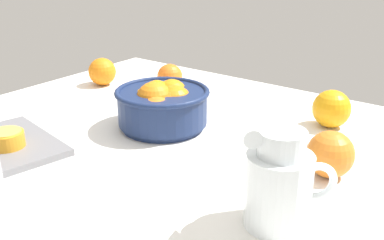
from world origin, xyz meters
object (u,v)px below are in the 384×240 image
object	(u,v)px
fruit_bowl	(162,105)
cutting_board	(6,145)
loose_orange_2	(170,77)
loose_orange_1	(330,154)
orange_half_0	(7,139)
juice_pitcher	(279,189)
loose_orange_0	(331,109)
loose_orange_3	(102,72)

from	to	relation	value
fruit_bowl	cutting_board	bearing A→B (deg)	-122.98
loose_orange_2	loose_orange_1	bearing A→B (deg)	-22.23
orange_half_0	loose_orange_1	world-z (taller)	loose_orange_1
juice_pitcher	cutting_board	bearing A→B (deg)	-170.72
orange_half_0	loose_orange_1	bearing A→B (deg)	28.16
loose_orange_0	loose_orange_3	world-z (taller)	loose_orange_0
orange_half_0	loose_orange_0	size ratio (longest dim) A/B	0.79
cutting_board	orange_half_0	bearing A→B (deg)	-20.44
cutting_board	loose_orange_0	bearing A→B (deg)	46.61
cutting_board	orange_half_0	size ratio (longest dim) A/B	3.63
loose_orange_2	fruit_bowl	bearing A→B (deg)	-53.85
loose_orange_2	loose_orange_3	world-z (taller)	loose_orange_3
loose_orange_3	fruit_bowl	bearing A→B (deg)	-22.25
loose_orange_0	loose_orange_1	distance (cm)	24.89
cutting_board	loose_orange_2	bearing A→B (deg)	88.67
juice_pitcher	loose_orange_0	size ratio (longest dim) A/B	1.86
loose_orange_0	loose_orange_2	world-z (taller)	loose_orange_0
fruit_bowl	juice_pitcher	size ratio (longest dim) A/B	1.32
fruit_bowl	orange_half_0	size ratio (longest dim) A/B	3.11
loose_orange_0	loose_orange_2	size ratio (longest dim) A/B	1.19
fruit_bowl	loose_orange_0	distance (cm)	39.04
loose_orange_1	juice_pitcher	bearing A→B (deg)	-91.68
loose_orange_1	loose_orange_2	world-z (taller)	loose_orange_1
orange_half_0	loose_orange_0	xyz separation A→B (cm)	(47.22, 53.25, 1.29)
juice_pitcher	loose_orange_3	size ratio (longest dim) A/B	2.00
juice_pitcher	loose_orange_2	bearing A→B (deg)	142.73
fruit_bowl	orange_half_0	distance (cm)	33.75
loose_orange_3	loose_orange_1	bearing A→B (deg)	-10.70
cutting_board	loose_orange_3	distance (cm)	46.88
loose_orange_0	orange_half_0	bearing A→B (deg)	-131.56
loose_orange_3	loose_orange_2	bearing A→B (deg)	25.71
cutting_board	loose_orange_3	bearing A→B (deg)	111.95
cutting_board	loose_orange_0	world-z (taller)	loose_orange_0
juice_pitcher	loose_orange_0	bearing A→B (deg)	100.71
loose_orange_0	loose_orange_1	xyz separation A→B (cm)	(8.70, -23.32, -0.04)
loose_orange_0	juice_pitcher	bearing A→B (deg)	-79.29
orange_half_0	loose_orange_0	bearing A→B (deg)	48.44
loose_orange_2	juice_pitcher	bearing A→B (deg)	-37.27
fruit_bowl	loose_orange_3	bearing A→B (deg)	157.75
juice_pitcher	loose_orange_3	xyz separation A→B (cm)	(-75.13, 33.95, -1.95)
cutting_board	loose_orange_1	bearing A→B (deg)	26.53
cutting_board	loose_orange_2	size ratio (longest dim) A/B	3.40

